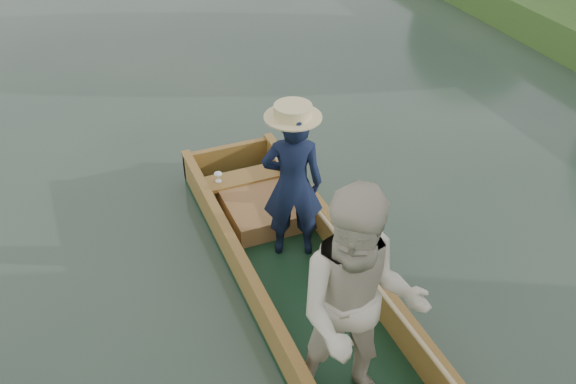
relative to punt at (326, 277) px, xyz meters
name	(u,v)px	position (x,y,z in m)	size (l,w,h in m)	color
ground	(313,310)	(0.05, 0.35, -0.74)	(120.00, 120.00, 0.00)	#283D30
punt	(326,277)	(0.00, 0.00, 0.00)	(1.31, 5.00, 2.08)	#13321C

